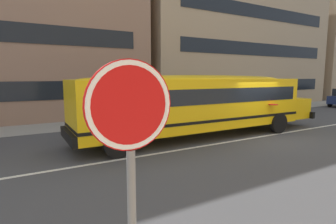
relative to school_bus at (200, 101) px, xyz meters
name	(u,v)px	position (x,y,z in m)	size (l,w,h in m)	color
ground_plane	(259,137)	(2.34, -1.40, -1.67)	(400.00, 400.00, 0.00)	#424244
sidewalk_far	(175,116)	(2.34, 5.91, -1.66)	(120.00, 3.00, 0.01)	gray
lane_centreline	(259,137)	(2.34, -1.40, -1.67)	(110.00, 0.16, 0.01)	silver
school_bus	(200,101)	(0.00, 0.00, 0.00)	(12.59, 3.05, 2.81)	yellow
stop_sign_post	(131,146)	(-6.54, -7.82, 0.57)	(0.70, 0.07, 2.90)	slate
apartment_block_far_left	(12,24)	(-6.98, 14.17, 4.98)	(16.47, 13.57, 13.30)	#93705B
apartment_block_far_centre	(225,23)	(12.26, 12.28, 6.58)	(20.42, 9.79, 16.50)	tan
apartment_block_far_right	(336,48)	(33.08, 12.09, 4.98)	(18.08, 9.41, 13.30)	tan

